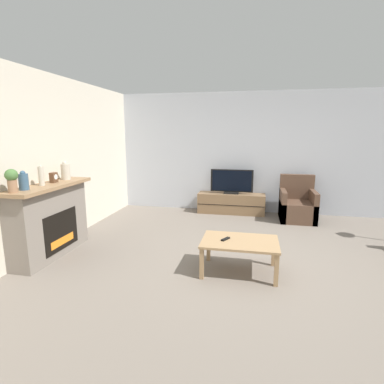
{
  "coord_description": "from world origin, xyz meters",
  "views": [
    {
      "loc": [
        -0.15,
        -3.98,
        1.8
      ],
      "look_at": [
        -1.12,
        0.72,
        0.85
      ],
      "focal_mm": 28.0,
      "sensor_mm": 36.0,
      "label": 1
    }
  ],
  "objects_px": {
    "potted_plant": "(12,179)",
    "armchair": "(297,206)",
    "mantel_clock": "(54,178)",
    "fireplace": "(50,220)",
    "mantel_vase_left": "(24,181)",
    "remote": "(225,239)",
    "tv_stand": "(231,203)",
    "mantel_vase_right": "(66,171)",
    "tv": "(232,182)",
    "mantel_vase_centre_left": "(41,176)",
    "coffee_table": "(240,244)"
  },
  "relations": [
    {
      "from": "armchair",
      "to": "fireplace",
      "type": "bearing_deg",
      "value": -145.06
    },
    {
      "from": "mantel_vase_left",
      "to": "tv_stand",
      "type": "relative_size",
      "value": 0.17
    },
    {
      "from": "fireplace",
      "to": "potted_plant",
      "type": "xyz_separation_m",
      "value": [
        0.02,
        -0.63,
        0.7
      ]
    },
    {
      "from": "tv_stand",
      "to": "coffee_table",
      "type": "xyz_separation_m",
      "value": [
        0.33,
        -2.94,
        0.15
      ]
    },
    {
      "from": "mantel_vase_left",
      "to": "remote",
      "type": "bearing_deg",
      "value": 9.5
    },
    {
      "from": "potted_plant",
      "to": "remote",
      "type": "distance_m",
      "value": 2.76
    },
    {
      "from": "tv_stand",
      "to": "armchair",
      "type": "xyz_separation_m",
      "value": [
        1.39,
        -0.26,
        0.07
      ]
    },
    {
      "from": "armchair",
      "to": "tv_stand",
      "type": "bearing_deg",
      "value": 169.6
    },
    {
      "from": "mantel_vase_centre_left",
      "to": "tv",
      "type": "height_order",
      "value": "mantel_vase_centre_left"
    },
    {
      "from": "fireplace",
      "to": "remote",
      "type": "relative_size",
      "value": 9.91
    },
    {
      "from": "mantel_vase_left",
      "to": "mantel_vase_right",
      "type": "height_order",
      "value": "mantel_vase_right"
    },
    {
      "from": "mantel_vase_centre_left",
      "to": "mantel_clock",
      "type": "distance_m",
      "value": 0.27
    },
    {
      "from": "fireplace",
      "to": "mantel_vase_left",
      "type": "height_order",
      "value": "mantel_vase_left"
    },
    {
      "from": "mantel_vase_right",
      "to": "tv",
      "type": "bearing_deg",
      "value": 45.75
    },
    {
      "from": "tv_stand",
      "to": "remote",
      "type": "xyz_separation_m",
      "value": [
        0.15,
        -2.95,
        0.22
      ]
    },
    {
      "from": "mantel_vase_right",
      "to": "tv",
      "type": "xyz_separation_m",
      "value": [
        2.42,
        2.49,
        -0.5
      ]
    },
    {
      "from": "coffee_table",
      "to": "mantel_clock",
      "type": "bearing_deg",
      "value": 176.78
    },
    {
      "from": "tv_stand",
      "to": "remote",
      "type": "relative_size",
      "value": 9.98
    },
    {
      "from": "fireplace",
      "to": "mantel_vase_right",
      "type": "height_order",
      "value": "mantel_vase_right"
    },
    {
      "from": "potted_plant",
      "to": "mantel_clock",
      "type": "bearing_deg",
      "value": 89.94
    },
    {
      "from": "fireplace",
      "to": "mantel_vase_left",
      "type": "relative_size",
      "value": 5.89
    },
    {
      "from": "mantel_vase_left",
      "to": "armchair",
      "type": "bearing_deg",
      "value": 39.3
    },
    {
      "from": "mantel_vase_right",
      "to": "mantel_clock",
      "type": "height_order",
      "value": "mantel_vase_right"
    },
    {
      "from": "mantel_vase_left",
      "to": "coffee_table",
      "type": "height_order",
      "value": "mantel_vase_left"
    },
    {
      "from": "fireplace",
      "to": "mantel_clock",
      "type": "distance_m",
      "value": 0.62
    },
    {
      "from": "mantel_vase_centre_left",
      "to": "tv_stand",
      "type": "distance_m",
      "value": 4.02
    },
    {
      "from": "mantel_vase_right",
      "to": "tv_stand",
      "type": "bearing_deg",
      "value": 45.77
    },
    {
      "from": "mantel_vase_left",
      "to": "armchair",
      "type": "height_order",
      "value": "mantel_vase_left"
    },
    {
      "from": "mantel_vase_right",
      "to": "mantel_vase_centre_left",
      "type": "bearing_deg",
      "value": -90.0
    },
    {
      "from": "mantel_vase_right",
      "to": "armchair",
      "type": "height_order",
      "value": "mantel_vase_right"
    },
    {
      "from": "potted_plant",
      "to": "tv",
      "type": "xyz_separation_m",
      "value": [
        2.42,
        3.56,
        -0.54
      ]
    },
    {
      "from": "mantel_vase_right",
      "to": "coffee_table",
      "type": "relative_size",
      "value": 0.3
    },
    {
      "from": "mantel_vase_centre_left",
      "to": "potted_plant",
      "type": "xyz_separation_m",
      "value": [
        -0.0,
        -0.52,
        0.03
      ]
    },
    {
      "from": "mantel_vase_right",
      "to": "mantel_clock",
      "type": "bearing_deg",
      "value": -89.85
    },
    {
      "from": "mantel_clock",
      "to": "armchair",
      "type": "bearing_deg",
      "value": 33.55
    },
    {
      "from": "mantel_vase_right",
      "to": "remote",
      "type": "xyz_separation_m",
      "value": [
        2.57,
        -0.46,
        -0.77
      ]
    },
    {
      "from": "potted_plant",
      "to": "armchair",
      "type": "bearing_deg",
      "value": 40.93
    },
    {
      "from": "mantel_vase_right",
      "to": "potted_plant",
      "type": "xyz_separation_m",
      "value": [
        0.0,
        -1.08,
        0.04
      ]
    },
    {
      "from": "mantel_vase_left",
      "to": "remote",
      "type": "xyz_separation_m",
      "value": [
        2.57,
        0.43,
        -0.75
      ]
    },
    {
      "from": "tv_stand",
      "to": "mantel_vase_left",
      "type": "bearing_deg",
      "value": -125.64
    },
    {
      "from": "remote",
      "to": "coffee_table",
      "type": "bearing_deg",
      "value": 32.76
    },
    {
      "from": "armchair",
      "to": "remote",
      "type": "height_order",
      "value": "armchair"
    },
    {
      "from": "mantel_vase_right",
      "to": "tv",
      "type": "height_order",
      "value": "mantel_vase_right"
    },
    {
      "from": "tv",
      "to": "armchair",
      "type": "relative_size",
      "value": 1.02
    },
    {
      "from": "mantel_vase_right",
      "to": "tv_stand",
      "type": "relative_size",
      "value": 0.2
    },
    {
      "from": "mantel_vase_right",
      "to": "armchair",
      "type": "bearing_deg",
      "value": 30.34
    },
    {
      "from": "mantel_vase_left",
      "to": "mantel_vase_right",
      "type": "distance_m",
      "value": 0.89
    },
    {
      "from": "fireplace",
      "to": "coffee_table",
      "type": "bearing_deg",
      "value": -0.14
    },
    {
      "from": "tv",
      "to": "mantel_clock",
      "type": "bearing_deg",
      "value": -131.03
    },
    {
      "from": "mantel_clock",
      "to": "fireplace",
      "type": "bearing_deg",
      "value": -96.73
    }
  ]
}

